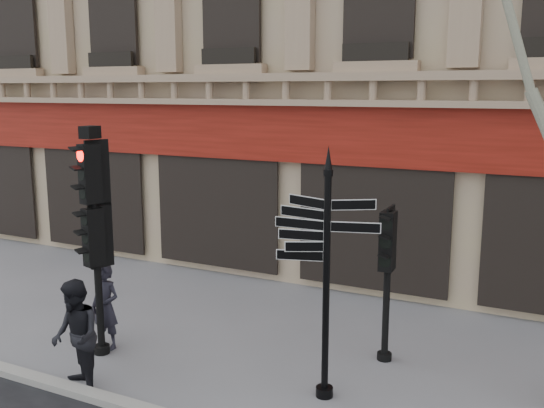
{
  "coord_description": "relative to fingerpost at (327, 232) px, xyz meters",
  "views": [
    {
      "loc": [
        3.81,
        -7.7,
        4.58
      ],
      "look_at": [
        -0.33,
        0.6,
        2.82
      ],
      "focal_mm": 40.0,
      "sensor_mm": 36.0,
      "label": 1
    }
  ],
  "objects": [
    {
      "name": "fingerpost",
      "position": [
        0.0,
        0.0,
        0.0
      ],
      "size": [
        1.77,
        1.77,
        3.81
      ],
      "rotation": [
        0.0,
        0.0,
        0.11
      ],
      "color": "black",
      "rests_on": "ground"
    },
    {
      "name": "traffic_signal_main",
      "position": [
        -4.08,
        -0.33,
        -0.04
      ],
      "size": [
        0.51,
        0.43,
        3.99
      ],
      "rotation": [
        0.0,
        0.0,
        -0.29
      ],
      "color": "black",
      "rests_on": "ground"
    },
    {
      "name": "pedestrian_b",
      "position": [
        -3.48,
        -1.52,
        -1.68
      ],
      "size": [
        1.08,
        1.03,
        1.76
      ],
      "primitive_type": "imported",
      "rotation": [
        0.0,
        0.0,
        -0.6
      ],
      "color": "black",
      "rests_on": "ground"
    },
    {
      "name": "pedestrian_a",
      "position": [
        -4.17,
        -0.09,
        -1.79
      ],
      "size": [
        0.57,
        0.38,
        1.54
      ],
      "primitive_type": "imported",
      "rotation": [
        0.0,
        0.0,
        0.01
      ],
      "color": "#21202B",
      "rests_on": "ground"
    },
    {
      "name": "traffic_signal_secondary",
      "position": [
        0.46,
        1.64,
        -0.73
      ],
      "size": [
        0.45,
        0.33,
        2.62
      ],
      "rotation": [
        0.0,
        0.0,
        0.03
      ],
      "color": "black",
      "rests_on": "ground"
    },
    {
      "name": "ground",
      "position": [
        -0.74,
        -0.25,
        -2.56
      ],
      "size": [
        80.0,
        80.0,
        0.0
      ],
      "primitive_type": "plane",
      "color": "slate",
      "rests_on": "ground"
    }
  ]
}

